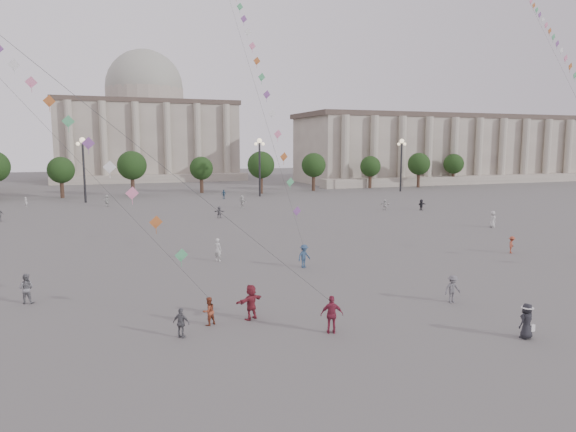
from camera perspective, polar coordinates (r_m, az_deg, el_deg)
name	(u,v)px	position (r m, az deg, el deg)	size (l,w,h in m)	color
ground	(383,344)	(25.60, 10.51, -13.84)	(360.00, 360.00, 0.00)	#5C5957
hall_east	(450,149)	(143.80, 17.57, 7.14)	(84.00, 26.22, 17.20)	gray
hall_central	(146,128)	(150.22, -15.45, 9.45)	(48.30, 34.30, 35.50)	gray
tree_row	(171,167)	(99.26, -12.88, 5.38)	(137.12, 5.12, 8.00)	#39261C
lamp_post_mid_west	(83,158)	(90.49, -21.79, 6.03)	(2.00, 0.90, 10.65)	#262628
lamp_post_mid_east	(260,156)	(94.46, -3.18, 6.63)	(2.00, 0.90, 10.65)	#262628
lamp_post_far_east	(401,155)	(107.03, 12.49, 6.61)	(2.00, 0.90, 10.65)	#262628
person_crowd_0	(224,194)	(91.06, -7.16, 2.42)	(0.96, 0.40, 1.64)	#325371
person_crowd_4	(107,201)	(83.91, -19.51, 1.62)	(1.68, 0.54, 1.82)	beige
person_crowd_6	(453,289)	(32.65, 17.82, -7.72)	(1.09, 0.63, 1.70)	#5B5A5F
person_crowd_7	(385,205)	(76.26, 10.70, 1.24)	(1.42, 0.45, 1.53)	silver
person_crowd_8	(512,245)	(49.07, 23.61, -2.95)	(0.98, 0.56, 1.51)	#9A3F2A
person_crowd_9	(421,205)	(77.01, 14.60, 1.22)	(1.50, 0.48, 1.61)	black
person_crowd_10	(26,202)	(88.24, -27.10, 1.39)	(0.55, 0.36, 1.50)	silver
person_crowd_12	(219,212)	(67.30, -7.66, 0.42)	(1.39, 0.44, 1.50)	#5E5D62
person_crowd_13	(218,250)	(42.37, -7.81, -3.72)	(0.69, 0.45, 1.89)	beige
person_crowd_18	(26,288)	(34.73, -27.08, -7.17)	(0.89, 0.69, 1.82)	slate
person_crowd_20	(242,202)	(77.48, -5.13, 1.60)	(1.79, 0.57, 1.93)	silver
person_crowd_21	(493,219)	(63.58, 21.79, -0.33)	(0.93, 0.60, 1.90)	#AEADA9
tourist_0	(332,315)	(26.33, 4.90, -10.86)	(1.14, 0.47, 1.94)	maroon
tourist_2	(251,302)	(28.32, -4.13, -9.50)	(1.79, 0.57, 1.93)	maroon
tourist_3	(181,323)	(26.25, -11.77, -11.56)	(0.89, 0.37, 1.51)	#5B5B60
kite_flyer_0	(209,311)	(27.75, -8.81, -10.40)	(0.74, 0.57, 1.51)	brown
kite_flyer_1	(304,256)	(39.78, 1.80, -4.47)	(1.17, 0.67, 1.81)	navy
hat_person	(527,320)	(28.15, 25.00, -10.47)	(0.96, 0.74, 1.76)	black
kite_train_east	(563,59)	(68.21, 28.27, 15.10)	(25.90, 39.96, 58.20)	#3F3F3F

